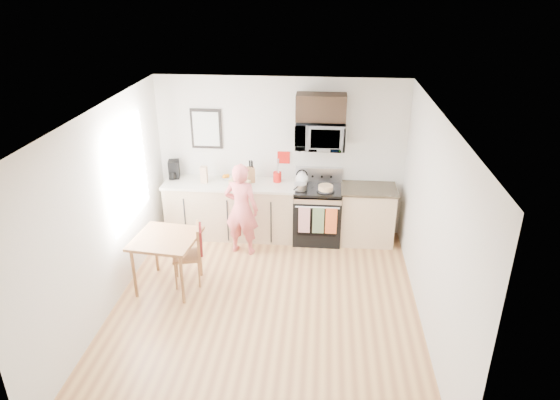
# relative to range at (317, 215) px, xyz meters

# --- Properties ---
(floor) EXTENTS (4.60, 4.60, 0.00)m
(floor) POSITION_rel_range_xyz_m (-0.63, -1.98, -0.44)
(floor) COLOR #925D38
(floor) RESTS_ON ground
(back_wall) EXTENTS (4.00, 0.04, 2.60)m
(back_wall) POSITION_rel_range_xyz_m (-0.63, 0.32, 0.86)
(back_wall) COLOR silver
(back_wall) RESTS_ON floor
(front_wall) EXTENTS (4.00, 0.04, 2.60)m
(front_wall) POSITION_rel_range_xyz_m (-0.63, -4.28, 0.86)
(front_wall) COLOR silver
(front_wall) RESTS_ON floor
(left_wall) EXTENTS (0.04, 4.60, 2.60)m
(left_wall) POSITION_rel_range_xyz_m (-2.63, -1.98, 0.86)
(left_wall) COLOR silver
(left_wall) RESTS_ON floor
(right_wall) EXTENTS (0.04, 4.60, 2.60)m
(right_wall) POSITION_rel_range_xyz_m (1.37, -1.98, 0.86)
(right_wall) COLOR silver
(right_wall) RESTS_ON floor
(ceiling) EXTENTS (4.00, 4.60, 0.04)m
(ceiling) POSITION_rel_range_xyz_m (-0.63, -1.98, 2.16)
(ceiling) COLOR silver
(ceiling) RESTS_ON back_wall
(window) EXTENTS (0.06, 1.40, 1.50)m
(window) POSITION_rel_range_xyz_m (-2.59, -1.18, 1.11)
(window) COLOR silver
(window) RESTS_ON left_wall
(cabinet_left) EXTENTS (2.10, 0.60, 0.90)m
(cabinet_left) POSITION_rel_range_xyz_m (-1.43, 0.02, 0.01)
(cabinet_left) COLOR tan
(cabinet_left) RESTS_ON floor
(countertop_left) EXTENTS (2.14, 0.64, 0.04)m
(countertop_left) POSITION_rel_range_xyz_m (-1.43, 0.02, 0.48)
(countertop_left) COLOR beige
(countertop_left) RESTS_ON cabinet_left
(cabinet_right) EXTENTS (0.84, 0.60, 0.90)m
(cabinet_right) POSITION_rel_range_xyz_m (0.80, 0.02, 0.01)
(cabinet_right) COLOR tan
(cabinet_right) RESTS_ON floor
(countertop_right) EXTENTS (0.88, 0.64, 0.04)m
(countertop_right) POSITION_rel_range_xyz_m (0.80, 0.02, 0.48)
(countertop_right) COLOR black
(countertop_right) RESTS_ON cabinet_right
(range) EXTENTS (0.76, 0.70, 1.16)m
(range) POSITION_rel_range_xyz_m (0.00, 0.00, 0.00)
(range) COLOR black
(range) RESTS_ON floor
(microwave) EXTENTS (0.76, 0.51, 0.42)m
(microwave) POSITION_rel_range_xyz_m (-0.00, 0.10, 1.32)
(microwave) COLOR #B7B7BC
(microwave) RESTS_ON back_wall
(upper_cabinet) EXTENTS (0.76, 0.35, 0.40)m
(upper_cabinet) POSITION_rel_range_xyz_m (-0.00, 0.15, 1.74)
(upper_cabinet) COLOR black
(upper_cabinet) RESTS_ON back_wall
(wall_art) EXTENTS (0.50, 0.04, 0.65)m
(wall_art) POSITION_rel_range_xyz_m (-1.83, 0.30, 1.31)
(wall_art) COLOR black
(wall_art) RESTS_ON back_wall
(wall_trivet) EXTENTS (0.20, 0.02, 0.20)m
(wall_trivet) POSITION_rel_range_xyz_m (-0.58, 0.31, 0.86)
(wall_trivet) COLOR red
(wall_trivet) RESTS_ON back_wall
(person) EXTENTS (0.60, 0.45, 1.48)m
(person) POSITION_rel_range_xyz_m (-1.16, -0.53, 0.30)
(person) COLOR #E23E4A
(person) RESTS_ON floor
(dining_table) EXTENTS (0.83, 0.83, 0.77)m
(dining_table) POSITION_rel_range_xyz_m (-2.03, -1.57, 0.25)
(dining_table) COLOR brown
(dining_table) RESTS_ON floor
(chair) EXTENTS (0.49, 0.46, 0.89)m
(chair) POSITION_rel_range_xyz_m (-1.67, -1.42, 0.14)
(chair) COLOR brown
(chair) RESTS_ON floor
(knife_block) EXTENTS (0.15, 0.18, 0.24)m
(knife_block) POSITION_rel_range_xyz_m (-1.10, 0.11, 0.62)
(knife_block) COLOR brown
(knife_block) RESTS_ON countertop_left
(utensil_crock) EXTENTS (0.13, 0.13, 0.40)m
(utensil_crock) POSITION_rel_range_xyz_m (-0.67, 0.14, 0.66)
(utensil_crock) COLOR red
(utensil_crock) RESTS_ON countertop_left
(fruit_bowl) EXTENTS (0.20, 0.20, 0.09)m
(fruit_bowl) POSITION_rel_range_xyz_m (-1.50, 0.18, 0.54)
(fruit_bowl) COLOR white
(fruit_bowl) RESTS_ON countertop_left
(milk_carton) EXTENTS (0.11, 0.11, 0.27)m
(milk_carton) POSITION_rel_range_xyz_m (-1.84, 0.00, 0.64)
(milk_carton) COLOR tan
(milk_carton) RESTS_ON countertop_left
(coffee_maker) EXTENTS (0.20, 0.27, 0.30)m
(coffee_maker) POSITION_rel_range_xyz_m (-2.38, 0.16, 0.64)
(coffee_maker) COLOR black
(coffee_maker) RESTS_ON countertop_left
(bread_bag) EXTENTS (0.35, 0.22, 0.12)m
(bread_bag) POSITION_rel_range_xyz_m (-1.23, -0.15, 0.56)
(bread_bag) COLOR tan
(bread_bag) RESTS_ON countertop_left
(cake) EXTENTS (0.28, 0.28, 0.09)m
(cake) POSITION_rel_range_xyz_m (0.12, -0.13, 0.53)
(cake) COLOR black
(cake) RESTS_ON range
(kettle) EXTENTS (0.21, 0.21, 0.27)m
(kettle) POSITION_rel_range_xyz_m (-0.27, 0.08, 0.60)
(kettle) COLOR white
(kettle) RESTS_ON range
(pot) EXTENTS (0.20, 0.33, 0.10)m
(pot) POSITION_rel_range_xyz_m (-0.28, -0.12, 0.54)
(pot) COLOR #B7B7BC
(pot) RESTS_ON range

